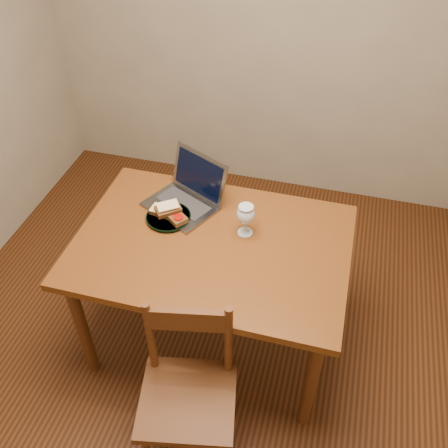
% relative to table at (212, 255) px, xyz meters
% --- Properties ---
extents(floor, '(3.20, 3.20, 0.02)m').
position_rel_table_xyz_m(floor, '(0.02, -0.08, -0.66)').
color(floor, black).
rests_on(floor, ground).
extents(back_wall, '(3.20, 0.02, 2.60)m').
position_rel_table_xyz_m(back_wall, '(0.02, 1.53, 0.65)').
color(back_wall, gray).
rests_on(back_wall, floor).
extents(table, '(1.30, 0.90, 0.74)m').
position_rel_table_xyz_m(table, '(0.00, 0.00, 0.00)').
color(table, '#4F2E0D').
rests_on(table, floor).
extents(chair, '(0.47, 0.46, 0.43)m').
position_rel_table_xyz_m(chair, '(0.07, -0.61, -0.18)').
color(chair, '#44270E').
rests_on(chair, floor).
extents(plate, '(0.23, 0.23, 0.02)m').
position_rel_table_xyz_m(plate, '(-0.25, 0.11, 0.10)').
color(plate, black).
rests_on(plate, table).
extents(sandwich_cheese, '(0.12, 0.08, 0.03)m').
position_rel_table_xyz_m(sandwich_cheese, '(-0.29, 0.12, 0.12)').
color(sandwich_cheese, '#381E0C').
rests_on(sandwich_cheese, plate).
extents(sandwich_tomato, '(0.14, 0.13, 0.04)m').
position_rel_table_xyz_m(sandwich_tomato, '(-0.21, 0.10, 0.12)').
color(sandwich_tomato, '#381E0C').
rests_on(sandwich_tomato, plate).
extents(sandwich_top, '(0.14, 0.13, 0.04)m').
position_rel_table_xyz_m(sandwich_top, '(-0.25, 0.11, 0.15)').
color(sandwich_top, '#381E0C').
rests_on(sandwich_top, plate).
extents(milk_glass, '(0.09, 0.09, 0.17)m').
position_rel_table_xyz_m(milk_glass, '(0.14, 0.11, 0.17)').
color(milk_glass, white).
rests_on(milk_glass, table).
extents(laptop, '(0.44, 0.43, 0.25)m').
position_rel_table_xyz_m(laptop, '(-0.20, 0.26, 0.15)').
color(laptop, slate).
rests_on(laptop, table).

